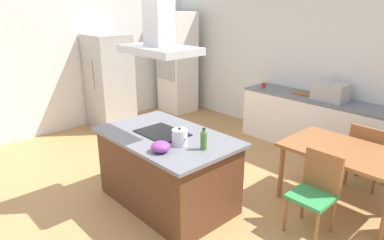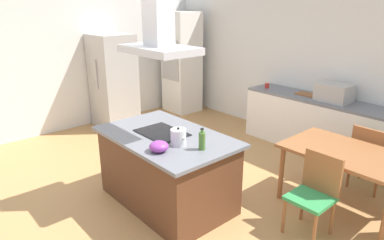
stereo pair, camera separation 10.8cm
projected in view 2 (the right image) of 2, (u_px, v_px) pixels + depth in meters
name	position (u px, v px, depth m)	size (l,w,h in m)	color
ground	(245.00, 166.00, 5.30)	(16.00, 16.00, 0.00)	tan
wall_back	(315.00, 66.00, 5.96)	(7.20, 0.10, 2.70)	white
wall_left	(102.00, 56.00, 7.01)	(0.10, 8.80, 2.70)	white
kitchen_island	(167.00, 169.00, 4.22)	(1.70, 1.07, 0.90)	#59331E
cooktop	(162.00, 133.00, 4.13)	(0.60, 0.44, 0.01)	black
tea_kettle	(178.00, 137.00, 3.77)	(0.22, 0.17, 0.20)	silver
olive_oil_bottle	(202.00, 141.00, 3.64)	(0.07, 0.07, 0.24)	#47722D
mixing_bowl	(159.00, 146.00, 3.61)	(0.21, 0.21, 0.11)	purple
back_counter	(315.00, 124.00, 5.78)	(2.46, 0.62, 0.90)	white
countertop_microwave	(334.00, 93.00, 5.42)	(0.50, 0.38, 0.28)	#B2AFAA
coffee_mug_red	(267.00, 86.00, 6.28)	(0.08, 0.08, 0.09)	red
cutting_board	(307.00, 94.00, 5.84)	(0.34, 0.24, 0.02)	#995B33
wall_oven_stack	(182.00, 63.00, 7.73)	(0.70, 0.66, 2.20)	white
refrigerator	(113.00, 81.00, 6.79)	(0.80, 0.73, 1.82)	#B2AFAA
dining_table	(347.00, 158.00, 4.02)	(1.40, 0.90, 0.75)	#995B33
chair_facing_island	(315.00, 189.00, 3.65)	(0.42, 0.42, 0.89)	#33934C
chair_facing_back_wall	(369.00, 155.00, 4.48)	(0.42, 0.42, 0.89)	#33934C
range_hood	(159.00, 30.00, 3.74)	(0.90, 0.55, 0.78)	#ADADB2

